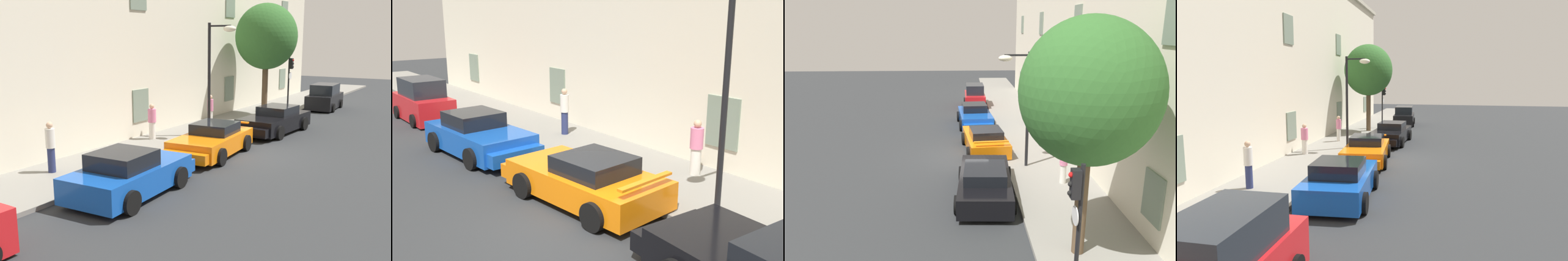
{
  "view_description": "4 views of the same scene",
  "coord_description": "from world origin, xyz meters",
  "views": [
    {
      "loc": [
        -16.23,
        -8.01,
        4.65
      ],
      "look_at": [
        -1.53,
        1.49,
        1.1
      ],
      "focal_mm": 41.82,
      "sensor_mm": 36.0,
      "label": 1
    },
    {
      "loc": [
        7.99,
        -5.46,
        4.68
      ],
      "look_at": [
        -1.75,
        1.97,
        1.55
      ],
      "focal_mm": 42.81,
      "sensor_mm": 36.0,
      "label": 2
    },
    {
      "loc": [
        18.25,
        0.08,
        6.33
      ],
      "look_at": [
        0.08,
        0.88,
        1.36
      ],
      "focal_mm": 34.52,
      "sensor_mm": 36.0,
      "label": 3
    },
    {
      "loc": [
        -17.59,
        -2.75,
        4.1
      ],
      "look_at": [
        -0.77,
        0.88,
        1.6
      ],
      "focal_mm": 32.61,
      "sensor_mm": 36.0,
      "label": 4
    }
  ],
  "objects": [
    {
      "name": "pedestrian_admiring",
      "position": [
        -0.22,
        4.68,
        0.96
      ],
      "size": [
        0.38,
        0.38,
        1.61
      ],
      "color": "silver",
      "rests_on": "sidewalk"
    },
    {
      "name": "street_lamp",
      "position": [
        1.89,
        2.5,
        3.78
      ],
      "size": [
        0.44,
        1.42,
        5.21
      ],
      "color": "black",
      "rests_on": "sidewalk"
    },
    {
      "name": "traffic_light",
      "position": [
        10.93,
        2.5,
        2.48
      ],
      "size": [
        0.44,
        0.36,
        3.43
      ],
      "color": "black",
      "rests_on": "sidewalk"
    },
    {
      "name": "sportscar_red_lead",
      "position": [
        -6.12,
        0.81,
        0.62
      ],
      "size": [
        4.67,
        2.47,
        1.41
      ],
      "color": "#144CB2",
      "rests_on": "ground"
    },
    {
      "name": "sportscar_yellow_flank",
      "position": [
        -0.94,
        1.17,
        0.58
      ],
      "size": [
        4.75,
        2.53,
        1.28
      ],
      "color": "orange",
      "rests_on": "ground"
    },
    {
      "name": "pedestrian_bystander",
      "position": [
        -6.26,
        4.3,
        1.05
      ],
      "size": [
        0.46,
        0.46,
        1.76
      ],
      "color": "navy",
      "rests_on": "sidewalk"
    },
    {
      "name": "tree_near_kerb",
      "position": [
        8.91,
        3.28,
        4.74
      ],
      "size": [
        3.64,
        3.64,
        6.54
      ],
      "color": "brown",
      "rests_on": "sidewalk"
    },
    {
      "name": "hatchback_distant",
      "position": [
        13.84,
        1.13,
        0.76
      ],
      "size": [
        3.95,
        2.04,
        1.68
      ],
      "color": "black",
      "rests_on": "ground"
    },
    {
      "name": "pedestrian_strolling",
      "position": [
        3.98,
        4.12,
        0.98
      ],
      "size": [
        0.36,
        0.36,
        1.63
      ],
      "color": "silver",
      "rests_on": "sidewalk"
    },
    {
      "name": "sidewalk",
      "position": [
        0.0,
        3.79,
        0.07
      ],
      "size": [
        60.0,
        3.49,
        0.14
      ],
      "primitive_type": "cube",
      "color": "gray",
      "rests_on": "ground"
    },
    {
      "name": "sportscar_white_middle",
      "position": [
        4.64,
        0.87,
        0.59
      ],
      "size": [
        5.14,
        2.35,
        1.31
      ],
      "color": "black",
      "rests_on": "ground"
    },
    {
      "name": "building_facade",
      "position": [
        0.0,
        7.18,
        5.61
      ],
      "size": [
        42.72,
        3.78,
        11.19
      ],
      "color": "beige",
      "rests_on": "ground"
    },
    {
      "name": "ground_plane",
      "position": [
        0.0,
        0.0,
        0.0
      ],
      "size": [
        80.0,
        80.0,
        0.0
      ],
      "primitive_type": "plane",
      "color": "#2B2D30"
    }
  ]
}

